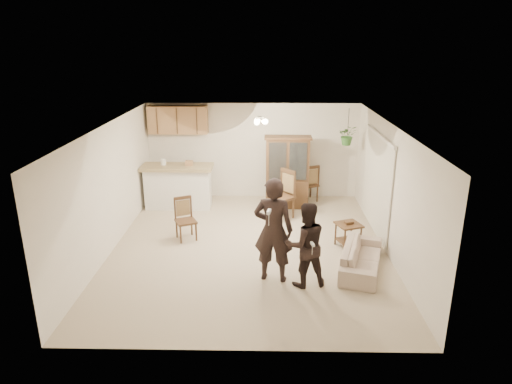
{
  "coord_description": "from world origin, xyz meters",
  "views": [
    {
      "loc": [
        0.31,
        -8.46,
        4.04
      ],
      "look_at": [
        0.14,
        0.4,
        1.07
      ],
      "focal_mm": 32.0,
      "sensor_mm": 36.0,
      "label": 1
    }
  ],
  "objects_px": {
    "chair_bar": "(186,228)",
    "side_table": "(348,235)",
    "chair_hutch_right": "(308,190)",
    "child": "(305,249)",
    "chair_hutch_left": "(281,205)",
    "china_hutch": "(287,173)",
    "sofa": "(362,251)",
    "adult": "(273,232)"
  },
  "relations": [
    {
      "from": "adult",
      "to": "chair_hutch_right",
      "type": "distance_m",
      "value": 4.34
    },
    {
      "from": "child",
      "to": "chair_bar",
      "type": "distance_m",
      "value": 3.02
    },
    {
      "from": "sofa",
      "to": "side_table",
      "type": "relative_size",
      "value": 3.16
    },
    {
      "from": "chair_hutch_right",
      "to": "chair_bar",
      "type": "bearing_deg",
      "value": 18.27
    },
    {
      "from": "side_table",
      "to": "china_hutch",
      "type": "bearing_deg",
      "value": 115.91
    },
    {
      "from": "sofa",
      "to": "chair_bar",
      "type": "relative_size",
      "value": 2.06
    },
    {
      "from": "child",
      "to": "chair_hutch_right",
      "type": "xyz_separation_m",
      "value": [
        0.45,
        4.36,
        -0.4
      ]
    },
    {
      "from": "sofa",
      "to": "adult",
      "type": "relative_size",
      "value": 1.04
    },
    {
      "from": "sofa",
      "to": "chair_bar",
      "type": "bearing_deg",
      "value": 86.1
    },
    {
      "from": "chair_bar",
      "to": "chair_hutch_left",
      "type": "bearing_deg",
      "value": 6.89
    },
    {
      "from": "china_hutch",
      "to": "chair_hutch_left",
      "type": "bearing_deg",
      "value": -101.91
    },
    {
      "from": "china_hutch",
      "to": "side_table",
      "type": "height_order",
      "value": "china_hutch"
    },
    {
      "from": "chair_hutch_right",
      "to": "side_table",
      "type": "bearing_deg",
      "value": 77.53
    },
    {
      "from": "sofa",
      "to": "child",
      "type": "bearing_deg",
      "value": 133.72
    },
    {
      "from": "child",
      "to": "chair_hutch_right",
      "type": "distance_m",
      "value": 4.41
    },
    {
      "from": "chair_hutch_left",
      "to": "china_hutch",
      "type": "bearing_deg",
      "value": 125.4
    },
    {
      "from": "chair_bar",
      "to": "side_table",
      "type": "bearing_deg",
      "value": -30.33
    },
    {
      "from": "adult",
      "to": "chair_bar",
      "type": "height_order",
      "value": "adult"
    },
    {
      "from": "adult",
      "to": "side_table",
      "type": "height_order",
      "value": "adult"
    },
    {
      "from": "child",
      "to": "chair_bar",
      "type": "xyz_separation_m",
      "value": [
        -2.35,
        1.85,
        -0.42
      ]
    },
    {
      "from": "side_table",
      "to": "chair_hutch_right",
      "type": "height_order",
      "value": "chair_hutch_right"
    },
    {
      "from": "chair_hutch_left",
      "to": "child",
      "type": "bearing_deg",
      "value": -35.98
    },
    {
      "from": "child",
      "to": "chair_hutch_right",
      "type": "height_order",
      "value": "child"
    },
    {
      "from": "side_table",
      "to": "child",
      "type": "bearing_deg",
      "value": -123.39
    },
    {
      "from": "adult",
      "to": "china_hutch",
      "type": "height_order",
      "value": "china_hutch"
    },
    {
      "from": "child",
      "to": "chair_hutch_left",
      "type": "xyz_separation_m",
      "value": [
        -0.31,
        3.11,
        -0.35
      ]
    },
    {
      "from": "child",
      "to": "china_hutch",
      "type": "height_order",
      "value": "china_hutch"
    },
    {
      "from": "child",
      "to": "china_hutch",
      "type": "relative_size",
      "value": 0.75
    },
    {
      "from": "china_hutch",
      "to": "side_table",
      "type": "relative_size",
      "value": 3.05
    },
    {
      "from": "child",
      "to": "chair_hutch_left",
      "type": "distance_m",
      "value": 3.15
    },
    {
      "from": "chair_hutch_left",
      "to": "side_table",
      "type": "bearing_deg",
      "value": -1.84
    },
    {
      "from": "sofa",
      "to": "child",
      "type": "relative_size",
      "value": 1.39
    },
    {
      "from": "china_hutch",
      "to": "chair_bar",
      "type": "bearing_deg",
      "value": -136.38
    },
    {
      "from": "chair_hutch_right",
      "to": "chair_hutch_left",
      "type": "bearing_deg",
      "value": 35.08
    },
    {
      "from": "adult",
      "to": "child",
      "type": "relative_size",
      "value": 1.33
    },
    {
      "from": "sofa",
      "to": "chair_bar",
      "type": "distance_m",
      "value": 3.68
    },
    {
      "from": "china_hutch",
      "to": "chair_bar",
      "type": "distance_m",
      "value": 3.08
    },
    {
      "from": "sofa",
      "to": "china_hutch",
      "type": "relative_size",
      "value": 1.04
    },
    {
      "from": "sofa",
      "to": "adult",
      "type": "height_order",
      "value": "adult"
    },
    {
      "from": "chair_hutch_left",
      "to": "chair_bar",
      "type": "bearing_deg",
      "value": -99.84
    },
    {
      "from": "child",
      "to": "side_table",
      "type": "relative_size",
      "value": 2.28
    },
    {
      "from": "adult",
      "to": "chair_hutch_left",
      "type": "bearing_deg",
      "value": -83.49
    }
  ]
}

